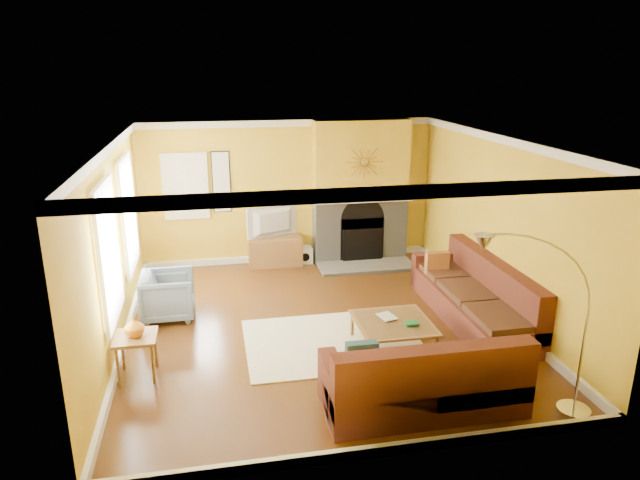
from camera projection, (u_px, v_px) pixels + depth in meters
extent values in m
cube|color=brown|center=(319.00, 326.00, 8.39)|extent=(5.50, 6.00, 0.02)
cube|color=white|center=(319.00, 140.00, 7.58)|extent=(5.50, 6.00, 0.02)
cube|color=gold|center=(289.00, 192.00, 10.80)|extent=(5.50, 0.02, 2.70)
cube|color=gold|center=(381.00, 334.00, 5.16)|extent=(5.50, 0.02, 2.70)
cube|color=gold|center=(112.00, 250.00, 7.48)|extent=(0.02, 6.00, 2.70)
cube|color=gold|center=(500.00, 227.00, 8.49)|extent=(0.02, 6.00, 2.70)
cube|color=white|center=(127.00, 214.00, 8.66)|extent=(0.06, 1.22, 1.72)
cube|color=white|center=(107.00, 253.00, 6.88)|extent=(0.06, 1.22, 1.72)
cube|color=white|center=(185.00, 186.00, 10.35)|extent=(0.82, 0.06, 1.22)
cube|color=white|center=(221.00, 182.00, 10.46)|extent=(0.34, 0.04, 1.14)
cube|color=white|center=(364.00, 199.00, 10.66)|extent=(1.92, 0.22, 0.08)
cube|color=gray|center=(366.00, 266.00, 10.73)|extent=(1.80, 0.70, 0.06)
cube|color=beige|center=(333.00, 342.00, 7.88)|extent=(2.40, 1.80, 0.02)
cube|color=olive|center=(275.00, 251.00, 10.82)|extent=(1.00, 0.45, 0.55)
imported|color=black|center=(274.00, 222.00, 10.65)|extent=(1.01, 0.48, 0.59)
cube|color=white|center=(304.00, 255.00, 11.01)|extent=(0.30, 0.30, 0.30)
imported|color=slate|center=(168.00, 296.00, 8.55)|extent=(0.78, 0.76, 0.71)
imported|color=orange|center=(134.00, 327.00, 6.82)|extent=(0.24, 0.24, 0.25)
imported|color=white|center=(380.00, 318.00, 7.67)|extent=(0.26, 0.31, 0.03)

